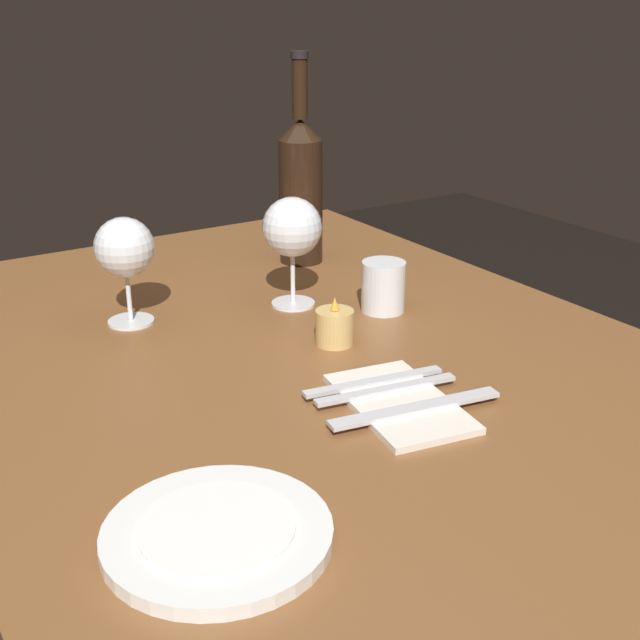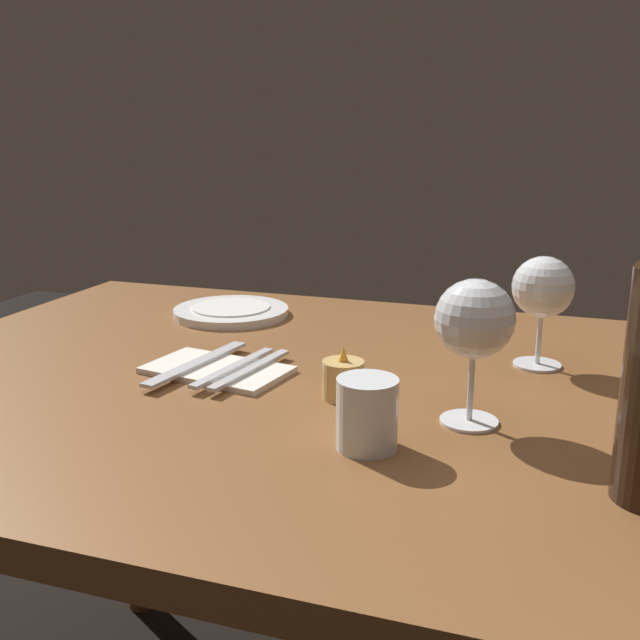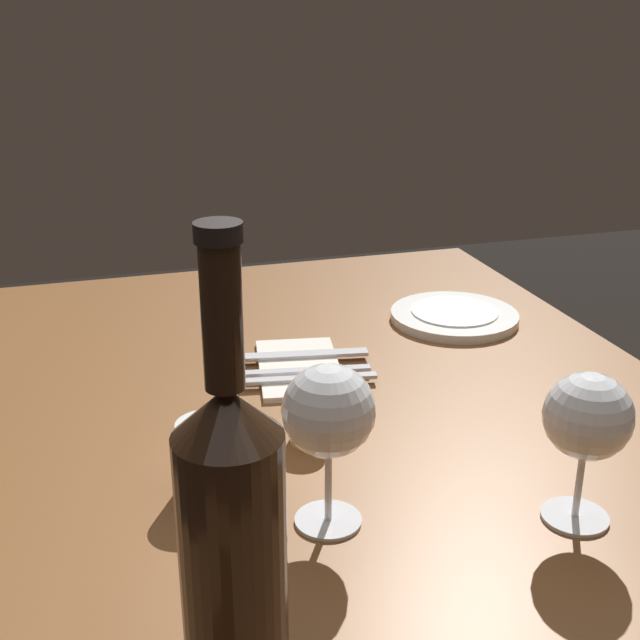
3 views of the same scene
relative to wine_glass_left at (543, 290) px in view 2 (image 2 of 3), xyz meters
The scene contains 10 objects.
dining_table 0.35m from the wine_glass_left, 30.83° to the left, with size 1.30×0.90×0.74m.
wine_glass_left is the anchor object (origin of this frame).
wine_glass_right 0.24m from the wine_glass_left, 74.91° to the left, with size 0.09×0.09×0.17m.
water_tumbler 0.38m from the wine_glass_left, 65.00° to the left, with size 0.06×0.06×0.08m.
votive_candle 0.31m from the wine_glass_left, 42.89° to the left, with size 0.05×0.05×0.07m.
dinner_plate 0.55m from the wine_glass_left, 12.56° to the right, with size 0.20×0.20×0.02m.
folded_napkin 0.46m from the wine_glass_left, 22.33° to the left, with size 0.21×0.14×0.01m.
fork_inner 0.43m from the wine_glass_left, 23.62° to the left, with size 0.04×0.18×0.00m.
fork_outer 0.41m from the wine_glass_left, 25.05° to the left, with size 0.04×0.18×0.00m.
table_knife 0.48m from the wine_glass_left, 20.94° to the left, with size 0.05×0.21×0.00m.
Camera 2 is at (-0.27, 0.88, 1.07)m, focal length 41.39 mm.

